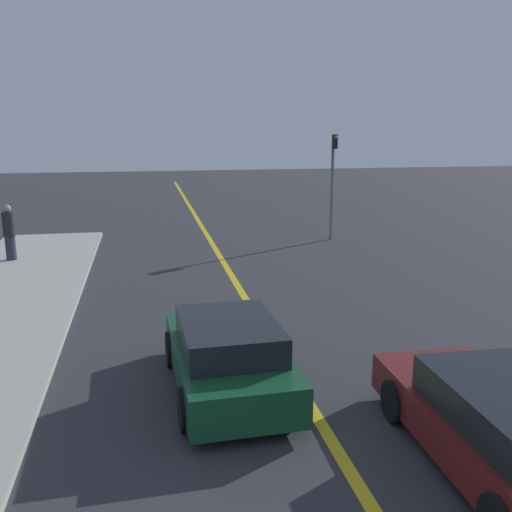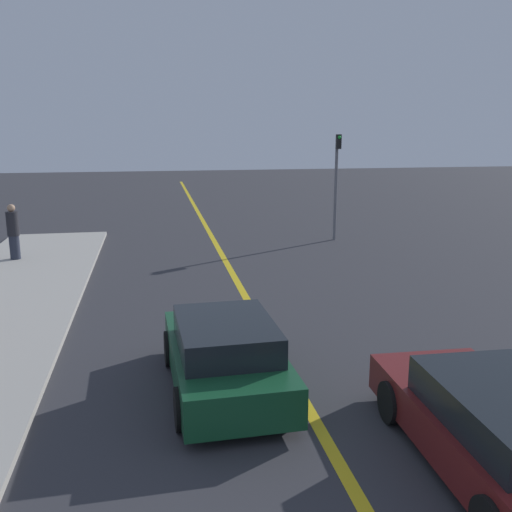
{
  "view_description": "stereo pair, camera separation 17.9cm",
  "coord_description": "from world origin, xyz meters",
  "px_view_note": "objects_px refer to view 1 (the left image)",
  "views": [
    {
      "loc": [
        -2.52,
        0.66,
        4.46
      ],
      "look_at": [
        -0.1,
        12.93,
        1.61
      ],
      "focal_mm": 40.0,
      "sensor_mm": 36.0,
      "label": 1
    },
    {
      "loc": [
        -2.34,
        0.63,
        4.46
      ],
      "look_at": [
        -0.1,
        12.93,
        1.61
      ],
      "focal_mm": 40.0,
      "sensor_mm": 36.0,
      "label": 2
    }
  ],
  "objects_px": {
    "car_ahead_center": "(228,356)",
    "traffic_light": "(333,176)",
    "car_near_right_lane": "(504,428)",
    "pedestrian_far_standing": "(9,232)"
  },
  "relations": [
    {
      "from": "car_ahead_center",
      "to": "traffic_light",
      "type": "height_order",
      "value": "traffic_light"
    },
    {
      "from": "car_near_right_lane",
      "to": "car_ahead_center",
      "type": "relative_size",
      "value": 1.15
    },
    {
      "from": "car_near_right_lane",
      "to": "car_ahead_center",
      "type": "xyz_separation_m",
      "value": [
        -3.2,
        3.03,
        0.03
      ]
    },
    {
      "from": "pedestrian_far_standing",
      "to": "traffic_light",
      "type": "xyz_separation_m",
      "value": [
        11.72,
        1.83,
        1.5
      ]
    },
    {
      "from": "car_ahead_center",
      "to": "pedestrian_far_standing",
      "type": "bearing_deg",
      "value": 116.11
    },
    {
      "from": "car_near_right_lane",
      "to": "traffic_light",
      "type": "height_order",
      "value": "traffic_light"
    },
    {
      "from": "car_near_right_lane",
      "to": "pedestrian_far_standing",
      "type": "height_order",
      "value": "pedestrian_far_standing"
    },
    {
      "from": "car_ahead_center",
      "to": "pedestrian_far_standing",
      "type": "distance_m",
      "value": 12.07
    },
    {
      "from": "car_ahead_center",
      "to": "car_near_right_lane",
      "type": "bearing_deg",
      "value": -45.57
    },
    {
      "from": "car_ahead_center",
      "to": "pedestrian_far_standing",
      "type": "xyz_separation_m",
      "value": [
        -5.7,
        10.64,
        0.41
      ]
    }
  ]
}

